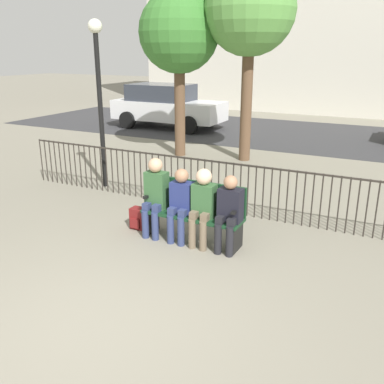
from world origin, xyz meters
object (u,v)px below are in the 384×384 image
Objects in this scene: parked_car_0 at (167,105)px; seated_person_2 at (203,202)px; seated_person_1 at (181,201)px; lamp_post at (98,79)px; tree_1 at (179,34)px; park_bench at (194,210)px; seated_person_0 at (155,193)px; backpack at (138,218)px; tree_0 at (250,11)px; seated_person_3 at (229,210)px.

seated_person_2 is at bearing -56.95° from parked_car_0.
seated_person_1 is 0.27× the size of parked_car_0.
lamp_post is 0.81× the size of parked_car_0.
tree_1 is at bearing -55.22° from parked_car_0.
seated_person_0 reaches higher than park_bench.
parked_car_0 is at bearing 117.34° from backpack.
park_bench is 6.32m from tree_1.
seated_person_1 is 0.23× the size of tree_0.
park_bench is 0.37× the size of tree_1.
lamp_post reaches higher than parked_car_0.
seated_person_0 reaches higher than seated_person_2.
lamp_post is at bearing 151.49° from seated_person_2.
seated_person_0 is 10.08m from parked_car_0.
park_bench is at bearing -28.26° from lamp_post.
seated_person_2 reaches higher than park_bench.
seated_person_0 is 0.29× the size of tree_1.
tree_0 is at bearing 103.65° from seated_person_2.
seated_person_1 is 6.28m from tree_1.
park_bench is 0.65m from seated_person_3.
seated_person_0 is at bearing 179.20° from seated_person_1.
backpack is at bearing -62.66° from parked_car_0.
tree_0 reaches higher than seated_person_3.
seated_person_3 is (1.24, -0.01, -0.07)m from seated_person_0.
seated_person_3 reaches higher than park_bench.
seated_person_3 is 0.23× the size of tree_0.
backpack is at bearing -177.84° from park_bench.
tree_0 is 4.31m from lamp_post.
tree_0 is 1.90m from tree_1.
parked_car_0 is at bearing 124.78° from tree_1.
lamp_post is at bearing 151.74° from park_bench.
park_bench is at bearing -57.52° from parked_car_0.
parked_car_0 reaches higher than seated_person_2.
tree_1 is at bearing 120.63° from park_bench.
seated_person_1 is at bearing -179.52° from seated_person_2.
park_bench is at bearing 11.34° from seated_person_0.
park_bench is at bearing 168.14° from seated_person_3.
backpack is (-0.85, 0.09, -0.47)m from seated_person_1.
tree_0 is 1.17× the size of parked_car_0.
lamp_post is (-2.35, 1.72, 1.57)m from seated_person_0.
tree_0 is 1.44× the size of lamp_post.
tree_1 reaches higher than parked_car_0.
tree_0 reaches higher than seated_person_0.
seated_person_1 is 6.22m from tree_0.
lamp_post is at bearing 154.32° from seated_person_3.
park_bench is 0.26m from seated_person_1.
seated_person_3 is 10.75m from parked_car_0.
seated_person_1 is 1.00× the size of seated_person_3.
tree_0 is at bearing 95.02° from seated_person_0.
parked_car_0 is at bearing 141.80° from tree_0.
seated_person_0 is at bearing -36.20° from lamp_post.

